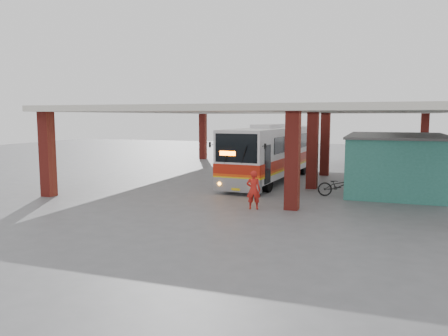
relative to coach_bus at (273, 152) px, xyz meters
name	(u,v)px	position (x,y,z in m)	size (l,w,h in m)	color
ground	(247,194)	(-0.13, -5.37, -1.80)	(90.00, 90.00, 0.00)	#515154
brick_columns	(292,148)	(1.30, -0.37, 0.37)	(20.10, 21.60, 4.35)	maroon
canopy_roof	(283,110)	(0.37, 1.13, 2.70)	(21.00, 23.00, 0.30)	silver
shop_building	(396,162)	(7.37, -1.37, -0.24)	(5.20, 8.20, 3.11)	#2C7060
coach_bus	(273,152)	(0.00, 0.00, 0.00)	(3.57, 12.62, 3.63)	silver
motorcycle	(339,186)	(4.57, -4.47, -1.24)	(0.75, 2.14, 1.12)	black
pedestrian	(253,190)	(1.25, -8.90, -0.94)	(0.63, 0.42, 1.74)	red
red_chair	(350,172)	(4.61, 3.26, -1.43)	(0.50, 0.50, 0.81)	red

